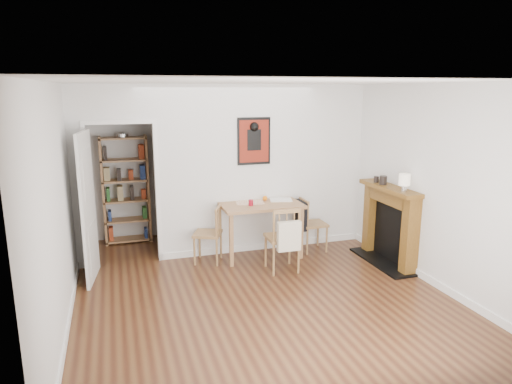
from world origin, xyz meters
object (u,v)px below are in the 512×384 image
object	(u,v)px
orange_fruit	(265,198)
notebook	(281,200)
mantel_lamp	(404,181)
ceramic_jar_a	(383,180)
bookshelf	(126,190)
chair_front	(282,238)
red_glass	(251,203)
dining_table	(260,209)
chair_right	(312,224)
chair_left	(208,234)
ceramic_jar_b	(376,179)
fireplace	(390,222)

from	to	relation	value
orange_fruit	notebook	distance (m)	0.25
mantel_lamp	ceramic_jar_a	xyz separation A→B (m)	(-0.00, 0.50, -0.09)
ceramic_jar_a	bookshelf	bearing A→B (deg)	150.52
bookshelf	notebook	distance (m)	2.59
chair_front	red_glass	xyz separation A→B (m)	(-0.29, 0.58, 0.40)
dining_table	chair_right	size ratio (longest dim) A/B	1.43
chair_left	bookshelf	world-z (taller)	bookshelf
chair_right	orange_fruit	size ratio (longest dim) A/B	11.59
mantel_lamp	red_glass	bearing A→B (deg)	148.47
ceramic_jar_a	chair_right	bearing A→B (deg)	140.05
bookshelf	ceramic_jar_b	xyz separation A→B (m)	(3.56, -1.86, 0.32)
fireplace	ceramic_jar_b	distance (m)	0.67
chair_left	mantel_lamp	world-z (taller)	mantel_lamp
red_glass	mantel_lamp	size ratio (longest dim) A/B	0.36
dining_table	red_glass	distance (m)	0.25
bookshelf	red_glass	xyz separation A→B (m)	(1.74, -1.40, -0.01)
chair_front	chair_right	bearing A→B (deg)	40.36
chair_right	fireplace	world-z (taller)	fireplace
dining_table	notebook	world-z (taller)	notebook
orange_fruit	red_glass	bearing A→B (deg)	-142.45
bookshelf	red_glass	bearing A→B (deg)	-38.74
chair_right	mantel_lamp	bearing A→B (deg)	-55.56
chair_right	mantel_lamp	size ratio (longest dim) A/B	3.47
ceramic_jar_b	fireplace	bearing A→B (deg)	-73.18
bookshelf	orange_fruit	bearing A→B (deg)	-29.70
fireplace	chair_front	bearing A→B (deg)	173.91
orange_fruit	ceramic_jar_b	xyz separation A→B (m)	(1.52, -0.69, 0.34)
chair_front	ceramic_jar_a	xyz separation A→B (m)	(1.55, -0.04, 0.74)
mantel_lamp	chair_left	bearing A→B (deg)	154.50
chair_right	bookshelf	xyz separation A→B (m)	(-2.77, 1.35, 0.44)
chair_right	chair_front	world-z (taller)	chair_front
dining_table	chair_front	size ratio (longest dim) A/B	1.29
chair_front	bookshelf	bearing A→B (deg)	135.74
dining_table	bookshelf	world-z (taller)	bookshelf
bookshelf	red_glass	size ratio (longest dim) A/B	20.20
notebook	mantel_lamp	bearing A→B (deg)	-45.15
red_glass	ceramic_jar_a	size ratio (longest dim) A/B	0.69
chair_left	chair_front	xyz separation A→B (m)	(0.94, -0.64, 0.05)
red_glass	bookshelf	bearing A→B (deg)	141.26
fireplace	orange_fruit	xyz separation A→B (m)	(-1.61, 0.98, 0.25)
chair_front	mantel_lamp	xyz separation A→B (m)	(1.55, -0.55, 0.83)
orange_fruit	ceramic_jar_b	world-z (taller)	ceramic_jar_b
ceramic_jar_a	fireplace	bearing A→B (deg)	-59.02
dining_table	notebook	xyz separation A→B (m)	(0.36, 0.08, 0.11)
mantel_lamp	ceramic_jar_a	world-z (taller)	mantel_lamp
dining_table	fireplace	world-z (taller)	fireplace
fireplace	mantel_lamp	distance (m)	0.79
orange_fruit	notebook	world-z (taller)	orange_fruit
chair_left	orange_fruit	bearing A→B (deg)	10.23
notebook	ceramic_jar_b	size ratio (longest dim) A/B	3.53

